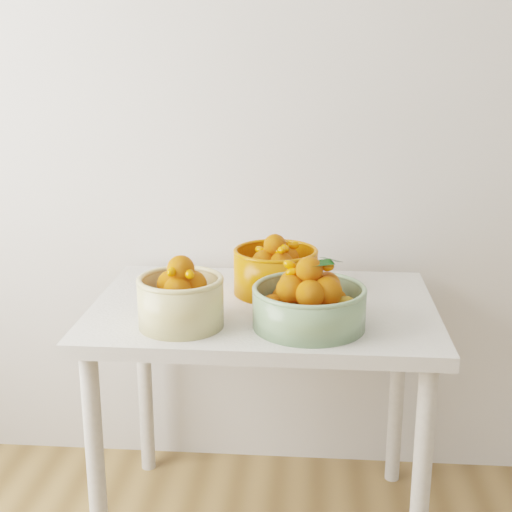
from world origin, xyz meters
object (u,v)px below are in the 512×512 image
at_px(table, 263,334).
at_px(bowl_green, 309,302).
at_px(bowl_orange, 275,270).
at_px(bowl_cream, 181,299).

bearing_deg(table, bowl_green, -51.39).
distance_m(table, bowl_orange, 0.20).
distance_m(bowl_cream, bowl_orange, 0.38).
height_order(bowl_green, bowl_orange, bowl_green).
relative_size(table, bowl_cream, 3.44).
xyz_separation_m(table, bowl_green, (0.13, -0.17, 0.16)).
distance_m(table, bowl_cream, 0.33).
height_order(table, bowl_orange, bowl_orange).
bearing_deg(bowl_green, bowl_orange, 111.07).
height_order(bowl_cream, bowl_green, bowl_cream).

